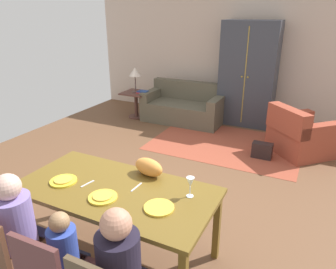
{
  "coord_description": "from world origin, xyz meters",
  "views": [
    {
      "loc": [
        1.62,
        -3.32,
        2.26
      ],
      "look_at": [
        0.04,
        -0.12,
        0.85
      ],
      "focal_mm": 33.55,
      "sensor_mm": 36.0,
      "label": 1
    }
  ],
  "objects_px": {
    "plate_near_woman": "(159,208)",
    "book_upper": "(143,91)",
    "person_man": "(22,236)",
    "cat": "(149,167)",
    "side_table": "(136,101)",
    "dining_table": "(116,195)",
    "book_lower": "(142,93)",
    "plate_near_man": "(63,181)",
    "wine_glass": "(190,183)",
    "armoire": "(248,74)",
    "plate_near_child": "(103,197)",
    "handbag": "(262,150)",
    "armchair": "(300,136)",
    "person_child": "(69,264)",
    "couch": "(184,107)",
    "dining_chair_man": "(4,252)",
    "table_lamp": "(135,73)"
  },
  "relations": [
    {
      "from": "plate_near_man",
      "to": "person_man",
      "type": "height_order",
      "value": "person_man"
    },
    {
      "from": "plate_near_woman",
      "to": "book_upper",
      "type": "bearing_deg",
      "value": 122.31
    },
    {
      "from": "wine_glass",
      "to": "armoire",
      "type": "relative_size",
      "value": 0.09
    },
    {
      "from": "side_table",
      "to": "armchair",
      "type": "bearing_deg",
      "value": -7.18
    },
    {
      "from": "table_lamp",
      "to": "armoire",
      "type": "bearing_deg",
      "value": 16.54
    },
    {
      "from": "plate_near_child",
      "to": "plate_near_woman",
      "type": "relative_size",
      "value": 1.0
    },
    {
      "from": "armoire",
      "to": "table_lamp",
      "type": "xyz_separation_m",
      "value": [
        -2.29,
        -0.68,
        -0.04
      ]
    },
    {
      "from": "armoire",
      "to": "side_table",
      "type": "xyz_separation_m",
      "value": [
        -2.29,
        -0.68,
        -0.67
      ]
    },
    {
      "from": "cat",
      "to": "person_child",
      "type": "bearing_deg",
      "value": -86.9
    },
    {
      "from": "dining_chair_man",
      "to": "plate_near_woman",
      "type": "bearing_deg",
      "value": 35.43
    },
    {
      "from": "person_child",
      "to": "armchair",
      "type": "height_order",
      "value": "person_child"
    },
    {
      "from": "dining_table",
      "to": "book_lower",
      "type": "height_order",
      "value": "dining_table"
    },
    {
      "from": "plate_near_woman",
      "to": "book_upper",
      "type": "distance_m",
      "value": 4.57
    },
    {
      "from": "plate_near_child",
      "to": "plate_near_woman",
      "type": "distance_m",
      "value": 0.51
    },
    {
      "from": "plate_near_child",
      "to": "table_lamp",
      "type": "height_order",
      "value": "table_lamp"
    },
    {
      "from": "book_upper",
      "to": "side_table",
      "type": "bearing_deg",
      "value": 176.07
    },
    {
      "from": "plate_near_man",
      "to": "couch",
      "type": "xyz_separation_m",
      "value": [
        -0.57,
        4.15,
        -0.47
      ]
    },
    {
      "from": "side_table",
      "to": "dining_table",
      "type": "bearing_deg",
      "value": -60.53
    },
    {
      "from": "plate_near_man",
      "to": "book_upper",
      "type": "distance_m",
      "value": 4.14
    },
    {
      "from": "dining_table",
      "to": "handbag",
      "type": "xyz_separation_m",
      "value": [
        0.83,
        2.88,
        -0.56
      ]
    },
    {
      "from": "plate_near_child",
      "to": "handbag",
      "type": "height_order",
      "value": "plate_near_child"
    },
    {
      "from": "plate_near_woman",
      "to": "person_man",
      "type": "height_order",
      "value": "person_man"
    },
    {
      "from": "person_man",
      "to": "person_child",
      "type": "distance_m",
      "value": 0.51
    },
    {
      "from": "plate_near_man",
      "to": "dining_chair_man",
      "type": "bearing_deg",
      "value": -89.99
    },
    {
      "from": "person_man",
      "to": "wine_glass",
      "type": "bearing_deg",
      "value": 35.23
    },
    {
      "from": "side_table",
      "to": "plate_near_child",
      "type": "bearing_deg",
      "value": -61.66
    },
    {
      "from": "person_man",
      "to": "book_upper",
      "type": "distance_m",
      "value": 4.63
    },
    {
      "from": "plate_near_woman",
      "to": "armchair",
      "type": "xyz_separation_m",
      "value": [
        0.84,
        3.44,
        -0.45
      ]
    },
    {
      "from": "dining_table",
      "to": "book_lower",
      "type": "xyz_separation_m",
      "value": [
        -1.95,
        3.74,
        -0.1
      ]
    },
    {
      "from": "wine_glass",
      "to": "armoire",
      "type": "bearing_deg",
      "value": 96.75
    },
    {
      "from": "couch",
      "to": "side_table",
      "type": "distance_m",
      "value": 1.1
    },
    {
      "from": "plate_near_child",
      "to": "wine_glass",
      "type": "height_order",
      "value": "wine_glass"
    },
    {
      "from": "dining_table",
      "to": "plate_near_man",
      "type": "relative_size",
      "value": 7.33
    },
    {
      "from": "dining_table",
      "to": "wine_glass",
      "type": "height_order",
      "value": "wine_glass"
    },
    {
      "from": "cat",
      "to": "side_table",
      "type": "bearing_deg",
      "value": 135.4
    },
    {
      "from": "couch",
      "to": "handbag",
      "type": "bearing_deg",
      "value": -31.34
    },
    {
      "from": "armoire",
      "to": "couch",
      "type": "bearing_deg",
      "value": -161.01
    },
    {
      "from": "plate_near_man",
      "to": "armchair",
      "type": "bearing_deg",
      "value": 61.91
    },
    {
      "from": "cat",
      "to": "side_table",
      "type": "xyz_separation_m",
      "value": [
        -2.28,
        3.42,
        -0.47
      ]
    },
    {
      "from": "dining_chair_man",
      "to": "plate_near_man",
      "type": "bearing_deg",
      "value": 90.01
    },
    {
      "from": "person_child",
      "to": "armoire",
      "type": "xyz_separation_m",
      "value": [
        0.15,
        5.1,
        0.62
      ]
    },
    {
      "from": "person_man",
      "to": "cat",
      "type": "xyz_separation_m",
      "value": [
        0.65,
        1.0,
        0.33
      ]
    },
    {
      "from": "wine_glass",
      "to": "dining_chair_man",
      "type": "distance_m",
      "value": 1.58
    },
    {
      "from": "armchair",
      "to": "handbag",
      "type": "xyz_separation_m",
      "value": [
        -0.51,
        -0.46,
        -0.19
      ]
    },
    {
      "from": "cat",
      "to": "couch",
      "type": "relative_size",
      "value": 0.19
    },
    {
      "from": "couch",
      "to": "person_child",
      "type": "bearing_deg",
      "value": -77.12
    },
    {
      "from": "wine_glass",
      "to": "side_table",
      "type": "height_order",
      "value": "wine_glass"
    },
    {
      "from": "armchair",
      "to": "side_table",
      "type": "height_order",
      "value": "armchair"
    },
    {
      "from": "armoire",
      "to": "dining_chair_man",
      "type": "bearing_deg",
      "value": -97.1
    },
    {
      "from": "plate_near_woman",
      "to": "person_child",
      "type": "xyz_separation_m",
      "value": [
        -0.5,
        -0.55,
        -0.34
      ]
    }
  ]
}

